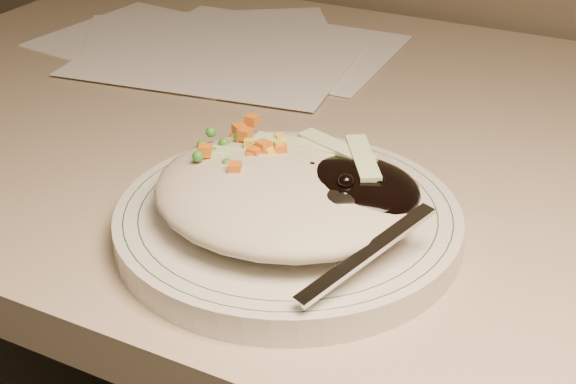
% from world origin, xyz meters
% --- Properties ---
extents(desk, '(1.40, 0.70, 0.74)m').
position_xyz_m(desk, '(0.00, 1.38, 0.54)').
color(desk, tan).
rests_on(desk, ground).
extents(plate, '(0.26, 0.26, 0.02)m').
position_xyz_m(plate, '(-0.11, 1.18, 0.75)').
color(plate, silver).
rests_on(plate, desk).
extents(plate_rim, '(0.24, 0.24, 0.00)m').
position_xyz_m(plate_rim, '(-0.11, 1.18, 0.76)').
color(plate_rim, '#144723').
rests_on(plate_rim, plate).
extents(meal, '(0.21, 0.19, 0.05)m').
position_xyz_m(meal, '(-0.11, 1.18, 0.78)').
color(meal, '#BBB298').
rests_on(meal, plate).
extents(papers, '(0.42, 0.36, 0.00)m').
position_xyz_m(papers, '(-0.38, 1.51, 0.74)').
color(papers, white).
rests_on(papers, desk).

